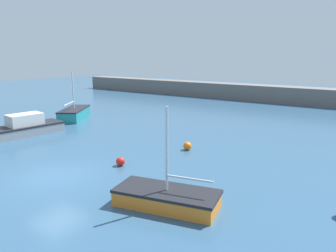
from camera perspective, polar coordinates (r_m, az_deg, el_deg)
ground_plane at (r=17.62m, az=-18.93°, el=-8.59°), size 120.00×120.00×0.20m
harbor_breakwater at (r=44.49m, az=17.04°, el=5.44°), size 62.76×2.84×2.06m
motorboat_grey_hull at (r=26.89m, az=-24.23°, el=-0.35°), size 2.75×6.63×1.62m
sailboat_twin_hulled at (r=32.19m, az=-15.99°, el=2.11°), size 4.14×4.98×4.42m
sailboat_short_mast at (r=13.48m, az=-0.20°, el=-12.35°), size 4.48×2.65×4.08m
mooring_buoy_red at (r=18.27m, az=-8.29°, el=-6.12°), size 0.49×0.49×0.49m
mooring_buoy_orange at (r=21.02m, az=3.38°, el=-3.48°), size 0.52×0.52×0.52m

